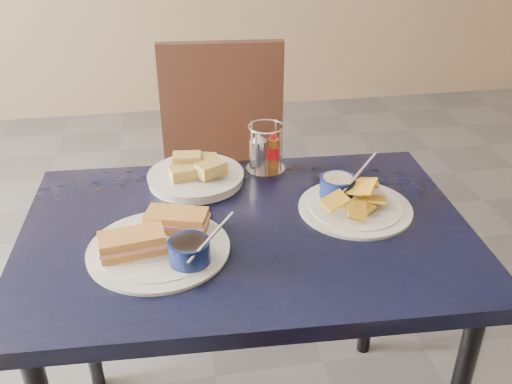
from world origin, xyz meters
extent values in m
plane|color=#56555B|center=(0.00, 0.00, 0.00)|extent=(6.00, 6.00, 0.00)
cube|color=black|center=(0.07, -0.25, 0.73)|extent=(1.09, 0.76, 0.04)
cylinder|color=black|center=(-0.38, 0.04, 0.35)|extent=(0.04, 0.04, 0.71)
cylinder|color=black|center=(0.53, 0.04, 0.35)|extent=(0.04, 0.04, 0.71)
cube|color=black|center=(0.10, 0.43, 0.46)|extent=(0.49, 0.47, 0.04)
cylinder|color=black|center=(-0.08, 0.26, 0.22)|extent=(0.04, 0.04, 0.44)
cylinder|color=black|center=(0.29, 0.26, 0.22)|extent=(0.04, 0.04, 0.44)
cylinder|color=black|center=(-0.08, 0.60, 0.22)|extent=(0.04, 0.04, 0.44)
cylinder|color=black|center=(0.29, 0.60, 0.22)|extent=(0.04, 0.04, 0.44)
cube|color=black|center=(0.10, 0.63, 0.72)|extent=(0.46, 0.08, 0.48)
cylinder|color=white|center=(-0.13, -0.31, 0.75)|extent=(0.32, 0.32, 0.01)
cylinder|color=white|center=(-0.13, -0.31, 0.76)|extent=(0.26, 0.26, 0.00)
cube|color=#CF914A|center=(-0.19, -0.32, 0.78)|extent=(0.15, 0.09, 0.04)
cube|color=#DF8C88|center=(-0.19, -0.32, 0.78)|extent=(0.15, 0.10, 0.01)
cube|color=#CF914A|center=(-0.09, -0.24, 0.78)|extent=(0.15, 0.11, 0.04)
cube|color=#DF8C88|center=(-0.09, -0.24, 0.78)|extent=(0.16, 0.12, 0.01)
cylinder|color=#0A133C|center=(-0.07, -0.37, 0.79)|extent=(0.09, 0.09, 0.05)
cylinder|color=black|center=(-0.07, -0.37, 0.80)|extent=(0.08, 0.08, 0.01)
cylinder|color=silver|center=(-0.02, -0.39, 0.83)|extent=(0.11, 0.07, 0.08)
cylinder|color=white|center=(0.35, -0.21, 0.75)|extent=(0.28, 0.28, 0.01)
cylinder|color=white|center=(0.35, -0.21, 0.76)|extent=(0.23, 0.23, 0.00)
cube|color=gold|center=(0.36, -0.24, 0.76)|extent=(0.07, 0.06, 0.03)
cube|color=gold|center=(0.35, -0.24, 0.77)|extent=(0.08, 0.08, 0.02)
cube|color=gold|center=(0.34, -0.27, 0.77)|extent=(0.06, 0.07, 0.03)
cube|color=gold|center=(0.39, -0.22, 0.78)|extent=(0.08, 0.07, 0.01)
cube|color=gold|center=(0.29, -0.24, 0.78)|extent=(0.08, 0.06, 0.03)
cube|color=gold|center=(0.40, -0.16, 0.79)|extent=(0.08, 0.07, 0.02)
cube|color=gold|center=(0.37, -0.20, 0.79)|extent=(0.08, 0.08, 0.03)
cube|color=gold|center=(0.38, -0.20, 0.80)|extent=(0.07, 0.08, 0.03)
cylinder|color=#0A133C|center=(0.32, -0.15, 0.79)|extent=(0.09, 0.09, 0.05)
cylinder|color=#C4B194|center=(0.32, -0.15, 0.80)|extent=(0.08, 0.08, 0.01)
cylinder|color=silver|center=(0.37, -0.17, 0.83)|extent=(0.11, 0.07, 0.08)
cylinder|color=white|center=(-0.03, 0.00, 0.76)|extent=(0.26, 0.26, 0.02)
cylinder|color=white|center=(-0.03, 0.00, 0.77)|extent=(0.21, 0.21, 0.00)
cube|color=tan|center=(-0.06, -0.02, 0.79)|extent=(0.08, 0.06, 0.03)
cube|color=tan|center=(-0.01, 0.03, 0.79)|extent=(0.09, 0.07, 0.03)
cube|color=tan|center=(0.01, -0.03, 0.80)|extent=(0.09, 0.08, 0.03)
cube|color=tan|center=(-0.05, 0.02, 0.81)|extent=(0.08, 0.06, 0.03)
cylinder|color=silver|center=(0.18, 0.04, 0.75)|extent=(0.11, 0.11, 0.01)
cylinder|color=silver|center=(0.21, 0.07, 0.82)|extent=(0.01, 0.01, 0.13)
cylinder|color=silver|center=(0.14, 0.07, 0.82)|extent=(0.01, 0.01, 0.13)
cylinder|color=silver|center=(0.14, 0.00, 0.82)|extent=(0.01, 0.01, 0.13)
cylinder|color=silver|center=(0.21, 0.00, 0.82)|extent=(0.01, 0.01, 0.13)
torus|color=silver|center=(0.18, 0.04, 0.88)|extent=(0.10, 0.10, 0.00)
cylinder|color=silver|center=(0.15, 0.04, 0.80)|extent=(0.05, 0.05, 0.08)
cone|color=silver|center=(0.15, 0.04, 0.85)|extent=(0.04, 0.04, 0.02)
cylinder|color=brown|center=(0.20, 0.04, 0.80)|extent=(0.03, 0.03, 0.08)
cylinder|color=#B60A12|center=(0.20, 0.04, 0.80)|extent=(0.03, 0.03, 0.03)
cylinder|color=#B60A12|center=(0.20, 0.04, 0.85)|extent=(0.02, 0.02, 0.02)
camera|label=1|loc=(-0.10, -1.37, 1.49)|focal=40.00mm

